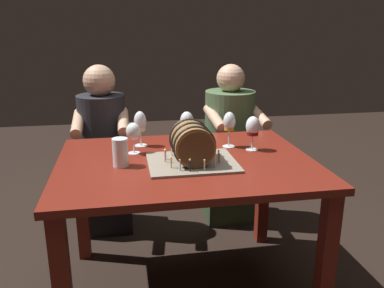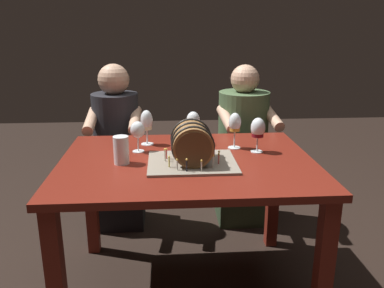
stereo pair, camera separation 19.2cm
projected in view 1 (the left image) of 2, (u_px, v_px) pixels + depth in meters
name	position (u px, v px, depth m)	size (l,w,h in m)	color
ground_plane	(186.00, 288.00, 2.22)	(8.00, 8.00, 0.00)	black
dining_table	(186.00, 180.00, 2.04)	(1.27, 0.96, 0.75)	maroon
barrel_cake	(192.00, 146.00, 1.92)	(0.43, 0.35, 0.21)	gray
wine_glass_amber	(229.00, 123.00, 2.18)	(0.07, 0.07, 0.20)	white
wine_glass_white	(140.00, 123.00, 2.20)	(0.07, 0.07, 0.20)	white
wine_glass_red	(253.00, 128.00, 2.13)	(0.08, 0.08, 0.19)	white
wine_glass_empty	(133.00, 132.00, 2.07)	(0.08, 0.08, 0.17)	white
wine_glass_rose	(187.00, 122.00, 2.24)	(0.08, 0.08, 0.19)	white
beer_pint	(120.00, 153.00, 1.90)	(0.08, 0.08, 0.14)	white
person_seated_left	(104.00, 158.00, 2.74)	(0.35, 0.45, 1.16)	black
person_seated_right	(229.00, 150.00, 2.89)	(0.41, 0.50, 1.15)	#2A3A24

